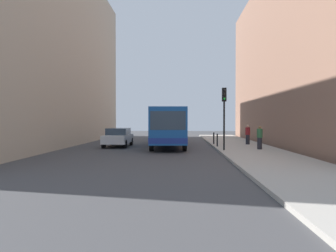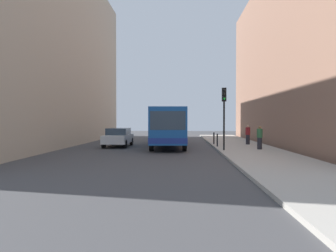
{
  "view_description": "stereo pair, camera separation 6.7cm",
  "coord_description": "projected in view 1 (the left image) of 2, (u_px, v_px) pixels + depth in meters",
  "views": [
    {
      "loc": [
        0.67,
        -23.86,
        2.13
      ],
      "look_at": [
        -0.24,
        0.43,
        1.69
      ],
      "focal_mm": 35.08,
      "sensor_mm": 36.0,
      "label": 1
    },
    {
      "loc": [
        0.73,
        -23.86,
        2.13
      ],
      "look_at": [
        -0.24,
        0.43,
        1.69
      ],
      "focal_mm": 35.08,
      "sensor_mm": 36.0,
      "label": 2
    }
  ],
  "objects": [
    {
      "name": "sidewalk",
      "position": [
        246.0,
        148.0,
        23.7
      ],
      "size": [
        4.4,
        40.0,
        0.15
      ],
      "primitive_type": "cube",
      "color": "#ADA89E",
      "rests_on": "ground"
    },
    {
      "name": "traffic_light",
      "position": [
        224.0,
        107.0,
        21.53
      ],
      "size": [
        0.28,
        0.33,
        4.1
      ],
      "color": "black",
      "rests_on": "sidewalk"
    },
    {
      "name": "bollard_mid",
      "position": [
        214.0,
        138.0,
        27.21
      ],
      "size": [
        0.11,
        0.11,
        0.95
      ],
      "primitive_type": "cylinder",
      "color": "black",
      "rests_on": "sidewalk"
    },
    {
      "name": "pedestrian_mid_sidewalk",
      "position": [
        248.0,
        135.0,
        26.63
      ],
      "size": [
        0.38,
        0.38,
        1.6
      ],
      "rotation": [
        0.0,
        0.0,
        2.81
      ],
      "color": "#26262D",
      "rests_on": "sidewalk"
    },
    {
      "name": "bus",
      "position": [
        168.0,
        125.0,
        26.41
      ],
      "size": [
        2.91,
        11.1,
        3.0
      ],
      "rotation": [
        0.0,
        0.0,
        3.18
      ],
      "color": "#19519E",
      "rests_on": "ground"
    },
    {
      "name": "bollard_near",
      "position": [
        217.0,
        140.0,
        24.64
      ],
      "size": [
        0.11,
        0.11,
        0.95
      ],
      "primitive_type": "cylinder",
      "color": "black",
      "rests_on": "sidewalk"
    },
    {
      "name": "pedestrian_near_signal",
      "position": [
        260.0,
        137.0,
        22.22
      ],
      "size": [
        0.38,
        0.38,
        1.61
      ],
      "rotation": [
        0.0,
        0.0,
        0.61
      ],
      "color": "#26262D",
      "rests_on": "sidewalk"
    },
    {
      "name": "car_beside_bus",
      "position": [
        118.0,
        137.0,
        26.27
      ],
      "size": [
        1.89,
        4.41,
        1.48
      ],
      "rotation": [
        0.0,
        0.0,
        3.13
      ],
      "color": "silver",
      "rests_on": "ground"
    },
    {
      "name": "building_right",
      "position": [
        310.0,
        56.0,
        27.33
      ],
      "size": [
        7.0,
        32.0,
        14.95
      ],
      "primitive_type": "cube",
      "color": "#936B56",
      "rests_on": "ground"
    },
    {
      "name": "building_left",
      "position": [
        39.0,
        50.0,
        28.18
      ],
      "size": [
        7.0,
        32.0,
        16.34
      ],
      "primitive_type": "cube",
      "color": "#B2A38C",
      "rests_on": "ground"
    },
    {
      "name": "ground_plane",
      "position": [
        171.0,
        149.0,
        23.9
      ],
      "size": [
        80.0,
        80.0,
        0.0
      ],
      "primitive_type": "plane",
      "color": "#424244"
    }
  ]
}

